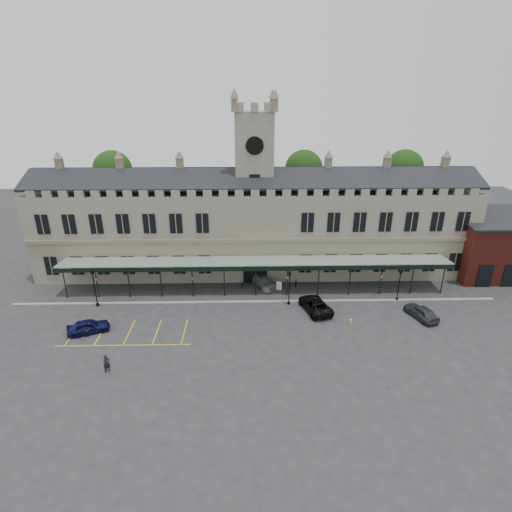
{
  "coord_description": "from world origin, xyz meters",
  "views": [
    {
      "loc": [
        -1.03,
        -38.33,
        24.23
      ],
      "look_at": [
        0.0,
        6.0,
        6.0
      ],
      "focal_mm": 28.0,
      "sensor_mm": 36.0,
      "label": 1
    }
  ],
  "objects_px": {
    "car_van": "(315,305)",
    "person_b": "(86,329)",
    "station_building": "(254,227)",
    "lamp_post_mid": "(289,284)",
    "lamp_post_left": "(94,284)",
    "person_a": "(107,364)",
    "clock_tower": "(254,180)",
    "car_right_a": "(421,312)",
    "lamp_post_right": "(399,282)",
    "car_taxi": "(263,281)",
    "car_left_a": "(88,326)",
    "traffic_cone": "(351,320)",
    "sign_board": "(279,286)"
  },
  "relations": [
    {
      "from": "car_van",
      "to": "lamp_post_left",
      "type": "bearing_deg",
      "value": -19.69
    },
    {
      "from": "person_a",
      "to": "lamp_post_left",
      "type": "bearing_deg",
      "value": 74.3
    },
    {
      "from": "person_b",
      "to": "lamp_post_mid",
      "type": "bearing_deg",
      "value": 161.13
    },
    {
      "from": "car_van",
      "to": "car_right_a",
      "type": "distance_m",
      "value": 12.16
    },
    {
      "from": "lamp_post_mid",
      "to": "car_left_a",
      "type": "xyz_separation_m",
      "value": [
        -22.36,
        -5.72,
        -1.98
      ]
    },
    {
      "from": "station_building",
      "to": "lamp_post_mid",
      "type": "distance_m",
      "value": 12.34
    },
    {
      "from": "lamp_post_mid",
      "to": "sign_board",
      "type": "height_order",
      "value": "lamp_post_mid"
    },
    {
      "from": "clock_tower",
      "to": "lamp_post_mid",
      "type": "relative_size",
      "value": 5.4
    },
    {
      "from": "lamp_post_right",
      "to": "car_left_a",
      "type": "xyz_separation_m",
      "value": [
        -36.07,
        -6.39,
        -1.87
      ]
    },
    {
      "from": "station_building",
      "to": "lamp_post_left",
      "type": "relative_size",
      "value": 11.86
    },
    {
      "from": "person_b",
      "to": "lamp_post_left",
      "type": "bearing_deg",
      "value": -115.27
    },
    {
      "from": "station_building",
      "to": "car_taxi",
      "type": "distance_m",
      "value": 8.33
    },
    {
      "from": "car_left_a",
      "to": "person_b",
      "type": "xyz_separation_m",
      "value": [
        0.05,
        -0.76,
        0.1
      ]
    },
    {
      "from": "car_left_a",
      "to": "car_taxi",
      "type": "distance_m",
      "value": 22.19
    },
    {
      "from": "person_a",
      "to": "person_b",
      "type": "relative_size",
      "value": 1.07
    },
    {
      "from": "station_building",
      "to": "lamp_post_right",
      "type": "height_order",
      "value": "station_building"
    },
    {
      "from": "traffic_cone",
      "to": "car_van",
      "type": "height_order",
      "value": "car_van"
    },
    {
      "from": "lamp_post_mid",
      "to": "person_a",
      "type": "height_order",
      "value": "lamp_post_mid"
    },
    {
      "from": "car_van",
      "to": "person_b",
      "type": "height_order",
      "value": "person_b"
    },
    {
      "from": "clock_tower",
      "to": "car_right_a",
      "type": "bearing_deg",
      "value": -37.68
    },
    {
      "from": "clock_tower",
      "to": "sign_board",
      "type": "distance_m",
      "value": 14.82
    },
    {
      "from": "lamp_post_right",
      "to": "traffic_cone",
      "type": "bearing_deg",
      "value": -143.96
    },
    {
      "from": "car_right_a",
      "to": "person_b",
      "type": "bearing_deg",
      "value": -14.55
    },
    {
      "from": "lamp_post_right",
      "to": "car_taxi",
      "type": "relative_size",
      "value": 0.93
    },
    {
      "from": "clock_tower",
      "to": "person_a",
      "type": "relative_size",
      "value": 13.75
    },
    {
      "from": "station_building",
      "to": "sign_board",
      "type": "distance_m",
      "value": 9.8
    },
    {
      "from": "car_left_a",
      "to": "lamp_post_right",
      "type": "bearing_deg",
      "value": -100.43
    },
    {
      "from": "lamp_post_left",
      "to": "traffic_cone",
      "type": "height_order",
      "value": "lamp_post_left"
    },
    {
      "from": "lamp_post_mid",
      "to": "traffic_cone",
      "type": "xyz_separation_m",
      "value": [
        6.62,
        -4.48,
        -2.41
      ]
    },
    {
      "from": "sign_board",
      "to": "traffic_cone",
      "type": "bearing_deg",
      "value": -37.67
    },
    {
      "from": "lamp_post_left",
      "to": "car_van",
      "type": "distance_m",
      "value": 26.59
    },
    {
      "from": "clock_tower",
      "to": "lamp_post_right",
      "type": "distance_m",
      "value": 23.1
    },
    {
      "from": "lamp_post_left",
      "to": "lamp_post_right",
      "type": "relative_size",
      "value": 1.15
    },
    {
      "from": "car_taxi",
      "to": "lamp_post_left",
      "type": "bearing_deg",
      "value": 166.58
    },
    {
      "from": "clock_tower",
      "to": "person_b",
      "type": "xyz_separation_m",
      "value": [
        -18.3,
        -17.62,
        -12.27
      ]
    },
    {
      "from": "person_a",
      "to": "sign_board",
      "type": "bearing_deg",
      "value": 4.92
    },
    {
      "from": "sign_board",
      "to": "person_b",
      "type": "distance_m",
      "value": 23.76
    },
    {
      "from": "traffic_cone",
      "to": "car_right_a",
      "type": "xyz_separation_m",
      "value": [
        8.37,
        0.94,
        0.46
      ]
    },
    {
      "from": "car_van",
      "to": "person_b",
      "type": "relative_size",
      "value": 3.29
    },
    {
      "from": "car_taxi",
      "to": "person_b",
      "type": "xyz_separation_m",
      "value": [
        -19.3,
        -11.62,
        0.16
      ]
    },
    {
      "from": "sign_board",
      "to": "clock_tower",
      "type": "bearing_deg",
      "value": 123.26
    },
    {
      "from": "lamp_post_left",
      "to": "person_a",
      "type": "xyz_separation_m",
      "value": [
        5.26,
        -12.58,
        -2.1
      ]
    },
    {
      "from": "lamp_post_mid",
      "to": "car_van",
      "type": "relative_size",
      "value": 0.83
    },
    {
      "from": "lamp_post_mid",
      "to": "car_left_a",
      "type": "bearing_deg",
      "value": -165.66
    },
    {
      "from": "car_left_a",
      "to": "car_taxi",
      "type": "height_order",
      "value": "car_left_a"
    },
    {
      "from": "car_right_a",
      "to": "lamp_post_left",
      "type": "bearing_deg",
      "value": -24.53
    },
    {
      "from": "sign_board",
      "to": "car_left_a",
      "type": "xyz_separation_m",
      "value": [
        -21.45,
        -9.57,
        0.16
      ]
    },
    {
      "from": "lamp_post_right",
      "to": "station_building",
      "type": "bearing_deg",
      "value": 149.65
    },
    {
      "from": "lamp_post_right",
      "to": "car_van",
      "type": "xyz_separation_m",
      "value": [
        -10.72,
        -2.26,
        -1.84
      ]
    },
    {
      "from": "lamp_post_mid",
      "to": "person_b",
      "type": "relative_size",
      "value": 2.72
    }
  ]
}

